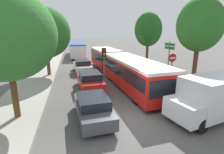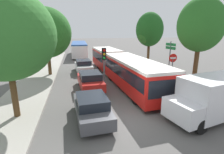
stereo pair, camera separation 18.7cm
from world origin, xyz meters
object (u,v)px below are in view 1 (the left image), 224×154
(tree_right_mid, at_px, (148,30))
(traffic_light, at_px, (104,60))
(city_bus_rear, at_px, (78,48))
(tree_left_mid, at_px, (45,33))
(queued_car_white, at_px, (83,66))
(tree_left_near, at_px, (7,37))
(articulated_bus, at_px, (119,64))
(tree_right_near, at_px, (199,27))
(queued_car_red, at_px, (90,80))
(queued_car_graphite, at_px, (93,108))
(white_van, at_px, (214,96))
(direction_sign_post, at_px, (169,52))
(no_entry_sign, at_px, (172,65))

(tree_right_mid, bearing_deg, traffic_light, -128.89)
(city_bus_rear, distance_m, tree_right_mid, 14.84)
(city_bus_rear, xyz_separation_m, tree_left_mid, (-3.53, -14.79, 2.98))
(queued_car_white, relative_size, tree_left_near, 0.62)
(articulated_bus, xyz_separation_m, traffic_light, (-2.15, -3.67, 1.10))
(city_bus_rear, height_order, tree_right_near, tree_right_near)
(queued_car_red, relative_size, queued_car_white, 1.01)
(tree_right_near, bearing_deg, queued_car_graphite, -157.09)
(queued_car_white, height_order, tree_left_near, tree_left_near)
(queued_car_red, height_order, tree_left_mid, tree_left_mid)
(white_van, height_order, tree_right_near, tree_right_near)
(direction_sign_post, relative_size, tree_right_mid, 0.52)
(city_bus_rear, bearing_deg, queued_car_white, -178.80)
(traffic_light, xyz_separation_m, tree_right_mid, (7.61, 9.44, 2.13))
(queued_car_white, xyz_separation_m, white_van, (6.25, -12.55, 0.53))
(city_bus_rear, distance_m, traffic_light, 20.96)
(queued_car_red, xyz_separation_m, direction_sign_post, (8.23, 2.17, 1.84))
(articulated_bus, height_order, queued_car_white, articulated_bus)
(queued_car_graphite, relative_size, direction_sign_post, 1.10)
(tree_left_near, bearing_deg, tree_right_mid, 44.36)
(white_van, relative_size, tree_right_mid, 0.76)
(queued_car_graphite, height_order, direction_sign_post, direction_sign_post)
(white_van, bearing_deg, traffic_light, -59.64)
(articulated_bus, xyz_separation_m, white_van, (2.87, -9.09, -0.16))
(queued_car_white, xyz_separation_m, tree_right_mid, (8.84, 2.32, 3.92))
(direction_sign_post, distance_m, tree_right_near, 4.30)
(white_van, bearing_deg, tree_right_mid, -112.33)
(queued_car_red, relative_size, tree_left_near, 0.62)
(queued_car_graphite, height_order, queued_car_white, queued_car_white)
(queued_car_graphite, relative_size, queued_car_white, 0.96)
(queued_car_red, bearing_deg, no_entry_sign, -101.70)
(queued_car_red, height_order, direction_sign_post, direction_sign_post)
(white_van, distance_m, tree_left_mid, 15.46)
(tree_left_mid, height_order, tree_right_near, tree_right_near)
(white_van, xyz_separation_m, tree_right_near, (2.39, 4.92, 3.69))
(tree_right_near, bearing_deg, traffic_light, 176.10)
(direction_sign_post, height_order, tree_right_near, tree_right_near)
(queued_car_red, distance_m, direction_sign_post, 8.70)
(white_van, bearing_deg, city_bus_rear, -89.04)
(queued_car_red, distance_m, tree_left_mid, 7.41)
(tree_left_near, distance_m, tree_left_mid, 9.33)
(queued_car_graphite, relative_size, white_van, 0.75)
(queued_car_white, distance_m, white_van, 14.03)
(city_bus_rear, height_order, tree_left_near, tree_left_near)
(traffic_light, distance_m, direction_sign_post, 7.84)
(city_bus_rear, relative_size, tree_right_near, 1.61)
(white_van, xyz_separation_m, direction_sign_post, (2.18, 8.50, 1.31))
(traffic_light, bearing_deg, tree_left_near, -56.13)
(city_bus_rear, height_order, tree_right_mid, tree_right_mid)
(articulated_bus, distance_m, tree_right_mid, 8.58)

